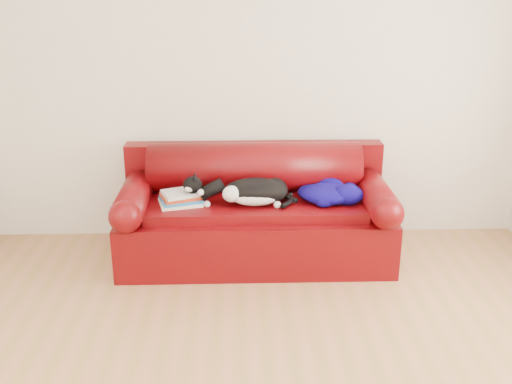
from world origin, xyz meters
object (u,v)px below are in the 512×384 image
sofa_base (255,230)px  book_stack (181,198)px  blanket (329,192)px  cat (255,192)px

sofa_base → book_stack: bearing=-170.9°
book_stack → blanket: (1.13, 0.04, 0.02)m
sofa_base → cat: 0.38m
sofa_base → cat: cat is taller
sofa_base → blanket: (0.57, -0.05, 0.33)m
sofa_base → book_stack: size_ratio=5.86×
cat → blanket: size_ratio=1.47×
sofa_base → cat: bearing=-93.6°
sofa_base → book_stack: book_stack is taller
cat → sofa_base: bearing=74.7°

